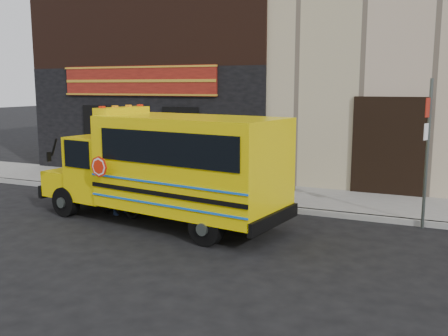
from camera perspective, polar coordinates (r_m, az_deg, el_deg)
name	(u,v)px	position (r m, az deg, el deg)	size (l,w,h in m)	color
ground	(191,229)	(12.32, -3.76, -7.02)	(120.00, 120.00, 0.00)	black
curb	(232,204)	(14.58, 0.97, -4.10)	(40.00, 0.20, 0.15)	gray
sidewalk	(251,194)	(15.94, 3.06, -2.94)	(40.00, 3.00, 0.15)	#62605B
building	(305,21)	(21.80, 9.25, 16.26)	(20.00, 10.70, 12.00)	tan
school_bus	(170,165)	(12.55, -6.23, 0.32)	(7.15, 3.20, 2.92)	black
sign_pole	(427,148)	(12.96, 22.20, 2.11)	(0.14, 0.30, 3.65)	#474F4A
bicycle	(118,196)	(13.77, -12.03, -3.16)	(0.50, 1.77, 1.06)	black
cyclist	(120,184)	(13.66, -11.79, -1.84)	(0.63, 0.41, 1.73)	black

